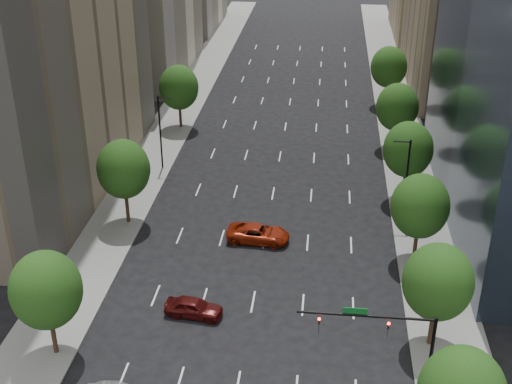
% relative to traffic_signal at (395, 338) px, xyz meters
% --- Properties ---
extents(sidewalk_left, '(6.00, 200.00, 0.15)m').
position_rel_traffic_signal_xyz_m(sidewalk_left, '(-26.03, 30.00, -5.10)').
color(sidewalk_left, slate).
rests_on(sidewalk_left, ground).
extents(sidewalk_right, '(6.00, 200.00, 0.15)m').
position_rel_traffic_signal_xyz_m(sidewalk_right, '(4.97, 30.00, -5.10)').
color(sidewalk_right, slate).
rests_on(sidewalk_right, ground).
extents(tree_right_1, '(5.20, 5.20, 8.75)m').
position_rel_traffic_signal_xyz_m(tree_right_1, '(3.47, 6.00, 0.58)').
color(tree_right_1, '#382316').
rests_on(tree_right_1, ground).
extents(tree_right_2, '(5.20, 5.20, 8.61)m').
position_rel_traffic_signal_xyz_m(tree_right_2, '(3.47, 18.00, 0.43)').
color(tree_right_2, '#382316').
rests_on(tree_right_2, ground).
extents(tree_right_3, '(5.20, 5.20, 8.89)m').
position_rel_traffic_signal_xyz_m(tree_right_3, '(3.47, 30.00, 0.72)').
color(tree_right_3, '#382316').
rests_on(tree_right_3, ground).
extents(tree_right_4, '(5.20, 5.20, 8.46)m').
position_rel_traffic_signal_xyz_m(tree_right_4, '(3.47, 44.00, 0.29)').
color(tree_right_4, '#382316').
rests_on(tree_right_4, ground).
extents(tree_right_5, '(5.20, 5.20, 8.75)m').
position_rel_traffic_signal_xyz_m(tree_right_5, '(3.47, 60.00, 0.58)').
color(tree_right_5, '#382316').
rests_on(tree_right_5, ground).
extents(tree_left_0, '(5.20, 5.20, 8.75)m').
position_rel_traffic_signal_xyz_m(tree_left_0, '(-24.53, 2.00, 0.58)').
color(tree_left_0, '#382316').
rests_on(tree_left_0, ground).
extents(tree_left_1, '(5.20, 5.20, 8.97)m').
position_rel_traffic_signal_xyz_m(tree_left_1, '(-24.53, 22.00, 0.79)').
color(tree_left_1, '#382316').
rests_on(tree_left_1, ground).
extents(tree_left_2, '(5.20, 5.20, 8.68)m').
position_rel_traffic_signal_xyz_m(tree_left_2, '(-24.53, 48.00, 0.50)').
color(tree_left_2, '#382316').
rests_on(tree_left_2, ground).
extents(streetlight_rn, '(1.70, 0.20, 9.00)m').
position_rel_traffic_signal_xyz_m(streetlight_rn, '(2.91, 25.00, -0.33)').
color(streetlight_rn, black).
rests_on(streetlight_rn, ground).
extents(streetlight_ln, '(1.70, 0.20, 9.00)m').
position_rel_traffic_signal_xyz_m(streetlight_ln, '(-23.96, 35.00, -0.33)').
color(streetlight_ln, black).
rests_on(streetlight_ln, ground).
extents(traffic_signal, '(9.12, 0.40, 7.38)m').
position_rel_traffic_signal_xyz_m(traffic_signal, '(0.00, 0.00, 0.00)').
color(traffic_signal, black).
rests_on(traffic_signal, ground).
extents(car_maroon, '(4.92, 2.46, 1.61)m').
position_rel_traffic_signal_xyz_m(car_maroon, '(-15.09, 7.64, -4.37)').
color(car_maroon, '#440C0B').
rests_on(car_maroon, ground).
extents(car_red_far, '(6.20, 3.20, 1.67)m').
position_rel_traffic_signal_xyz_m(car_red_far, '(-11.12, 19.81, -4.34)').
color(car_red_far, maroon).
rests_on(car_red_far, ground).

